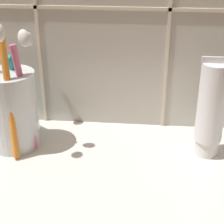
{
  "coord_description": "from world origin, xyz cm",
  "views": [
    {
      "loc": [
        -1.23,
        -39.7,
        31.44
      ],
      "look_at": [
        -5.17,
        2.45,
        9.84
      ],
      "focal_mm": 60.0,
      "sensor_mm": 36.0,
      "label": 1
    }
  ],
  "objects": [
    {
      "name": "sink_counter",
      "position": [
        0.0,
        0.0,
        1.0
      ],
      "size": [
        76.9,
        28.6,
        2.0
      ],
      "primitive_type": "cube",
      "color": "silver",
      "rests_on": "ground"
    },
    {
      "name": "toothbrush_cup",
      "position": [
        -19.72,
        6.12,
        8.06
      ],
      "size": [
        10.61,
        12.43,
        19.07
      ],
      "color": "silver",
      "rests_on": "sink_counter"
    },
    {
      "name": "toothpaste_tube",
      "position": [
        7.83,
        6.12,
        9.11
      ],
      "size": [
        3.97,
        3.78,
        14.35
      ],
      "color": "white",
      "rests_on": "sink_counter"
    }
  ]
}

